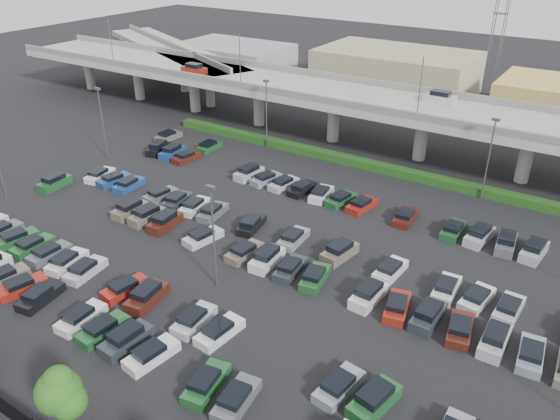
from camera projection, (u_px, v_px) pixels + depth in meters
ground at (265, 247)px, 57.26m from camera, size 280.00×280.00×0.00m
overpass at (389, 106)px, 77.88m from camera, size 150.00×13.00×15.80m
on_ramp at (172, 52)px, 111.08m from camera, size 50.93×30.13×8.80m
hedge at (366, 164)px, 75.57m from camera, size 66.00×1.60×1.10m
tree_row at (44, 384)px, 35.58m from camera, size 65.07×3.66×5.94m
parked_cars at (237, 257)px, 54.46m from camera, size 62.90×41.61×1.67m
light_poles at (242, 178)px, 57.82m from camera, size 66.90×48.38×10.30m
distant_buildings at (522, 93)px, 95.46m from camera, size 138.00×24.00×9.00m
comm_tower at (502, 10)px, 103.01m from camera, size 2.40×2.40×30.00m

